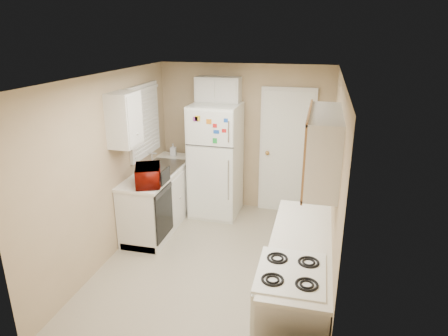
# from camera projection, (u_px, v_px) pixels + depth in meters

# --- Properties ---
(floor) EXTENTS (3.80, 3.80, 0.00)m
(floor) POSITION_uv_depth(u_px,v_px,m) (215.00, 263.00, 5.22)
(floor) COLOR #BDB196
(floor) RESTS_ON ground
(ceiling) EXTENTS (3.80, 3.80, 0.00)m
(ceiling) POSITION_uv_depth(u_px,v_px,m) (213.00, 76.00, 4.43)
(ceiling) COLOR white
(ceiling) RESTS_ON floor
(wall_left) EXTENTS (3.80, 3.80, 0.00)m
(wall_left) POSITION_uv_depth(u_px,v_px,m) (109.00, 168.00, 5.14)
(wall_left) COLOR tan
(wall_left) RESTS_ON floor
(wall_right) EXTENTS (3.80, 3.80, 0.00)m
(wall_right) POSITION_uv_depth(u_px,v_px,m) (334.00, 188.00, 4.51)
(wall_right) COLOR tan
(wall_right) RESTS_ON floor
(wall_back) EXTENTS (2.80, 2.80, 0.00)m
(wall_back) POSITION_uv_depth(u_px,v_px,m) (244.00, 138.00, 6.57)
(wall_back) COLOR tan
(wall_back) RESTS_ON floor
(wall_front) EXTENTS (2.80, 2.80, 0.00)m
(wall_front) POSITION_uv_depth(u_px,v_px,m) (150.00, 260.00, 3.08)
(wall_front) COLOR tan
(wall_front) RESTS_ON floor
(left_counter) EXTENTS (0.60, 1.80, 0.90)m
(left_counter) POSITION_uv_depth(u_px,v_px,m) (161.00, 197.00, 6.15)
(left_counter) COLOR silver
(left_counter) RESTS_ON floor
(dishwasher) EXTENTS (0.03, 0.58, 0.72)m
(dishwasher) POSITION_uv_depth(u_px,v_px,m) (164.00, 213.00, 5.52)
(dishwasher) COLOR black
(dishwasher) RESTS_ON floor
(sink) EXTENTS (0.54, 0.74, 0.16)m
(sink) POSITION_uv_depth(u_px,v_px,m) (163.00, 169.00, 6.15)
(sink) COLOR gray
(sink) RESTS_ON left_counter
(microwave) EXTENTS (0.55, 0.43, 0.32)m
(microwave) POSITION_uv_depth(u_px,v_px,m) (148.00, 174.00, 5.36)
(microwave) COLOR maroon
(microwave) RESTS_ON left_counter
(soap_bottle) EXTENTS (0.10, 0.11, 0.20)m
(soap_bottle) POSITION_uv_depth(u_px,v_px,m) (173.00, 150.00, 6.64)
(soap_bottle) COLOR silver
(soap_bottle) RESTS_ON left_counter
(window_blinds) EXTENTS (0.10, 0.98, 1.08)m
(window_blinds) POSITION_uv_depth(u_px,v_px,m) (145.00, 121.00, 5.97)
(window_blinds) COLOR silver
(window_blinds) RESTS_ON wall_left
(upper_cabinet_left) EXTENTS (0.30, 0.45, 0.70)m
(upper_cabinet_left) POSITION_uv_depth(u_px,v_px,m) (124.00, 119.00, 5.11)
(upper_cabinet_left) COLOR silver
(upper_cabinet_left) RESTS_ON wall_left
(refrigerator) EXTENTS (0.77, 0.75, 1.81)m
(refrigerator) POSITION_uv_depth(u_px,v_px,m) (216.00, 161.00, 6.38)
(refrigerator) COLOR white
(refrigerator) RESTS_ON floor
(cabinet_over_fridge) EXTENTS (0.70, 0.30, 0.40)m
(cabinet_over_fridge) POSITION_uv_depth(u_px,v_px,m) (218.00, 90.00, 6.26)
(cabinet_over_fridge) COLOR silver
(cabinet_over_fridge) RESTS_ON wall_back
(interior_door) EXTENTS (0.86, 0.06, 2.08)m
(interior_door) POSITION_uv_depth(u_px,v_px,m) (286.00, 152.00, 6.43)
(interior_door) COLOR white
(interior_door) RESTS_ON floor
(right_counter) EXTENTS (0.60, 2.00, 0.90)m
(right_counter) POSITION_uv_depth(u_px,v_px,m) (298.00, 281.00, 4.09)
(right_counter) COLOR silver
(right_counter) RESTS_ON floor
(stove) EXTENTS (0.59, 0.72, 0.88)m
(stove) POSITION_uv_depth(u_px,v_px,m) (288.00, 316.00, 3.60)
(stove) COLOR white
(stove) RESTS_ON floor
(upper_cabinet_right) EXTENTS (0.30, 1.20, 0.70)m
(upper_cabinet_right) POSITION_uv_depth(u_px,v_px,m) (324.00, 148.00, 3.89)
(upper_cabinet_right) COLOR silver
(upper_cabinet_right) RESTS_ON wall_right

